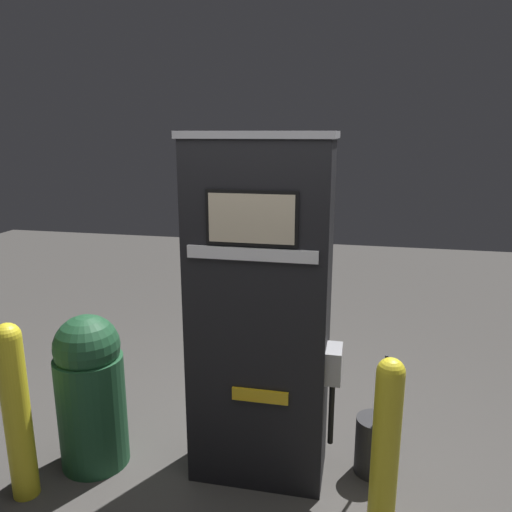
{
  "coord_description": "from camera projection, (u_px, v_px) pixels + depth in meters",
  "views": [
    {
      "loc": [
        0.56,
        -2.53,
        2.11
      ],
      "look_at": [
        0.0,
        0.11,
        1.44
      ],
      "focal_mm": 35.0,
      "sensor_mm": 36.0,
      "label": 1
    }
  ],
  "objects": [
    {
      "name": "squeegee_bucket",
      "position": [
        374.0,
        445.0,
        3.15
      ],
      "size": [
        0.24,
        0.24,
        0.83
      ],
      "color": "#262628",
      "rests_on": "ground_plane"
    },
    {
      "name": "safety_bollard_far",
      "position": [
        16.0,
        408.0,
        2.86
      ],
      "size": [
        0.15,
        0.15,
        1.09
      ],
      "color": "yellow",
      "rests_on": "ground_plane"
    },
    {
      "name": "gas_pump",
      "position": [
        260.0,
        313.0,
        2.97
      ],
      "size": [
        0.92,
        0.47,
        2.12
      ],
      "color": "black",
      "rests_on": "ground_plane"
    },
    {
      "name": "trash_bin",
      "position": [
        91.0,
        390.0,
        3.17
      ],
      "size": [
        0.43,
        0.43,
        1.02
      ],
      "color": "#1E4C2D",
      "rests_on": "ground_plane"
    },
    {
      "name": "ground_plane",
      "position": [
        252.0,
        490.0,
        3.02
      ],
      "size": [
        14.0,
        14.0,
        0.0
      ],
      "primitive_type": "plane",
      "color": "#423F3D"
    },
    {
      "name": "safety_bollard",
      "position": [
        386.0,
        447.0,
        2.55
      ],
      "size": [
        0.14,
        0.14,
        1.04
      ],
      "color": "yellow",
      "rests_on": "ground_plane"
    }
  ]
}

